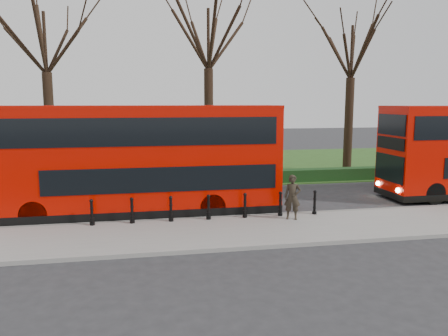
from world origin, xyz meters
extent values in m
plane|color=#28282B|center=(0.00, 0.00, 0.00)|extent=(120.00, 120.00, 0.00)
cube|color=gray|center=(0.00, -3.00, 0.07)|extent=(60.00, 4.00, 0.15)
cube|color=slate|center=(0.00, -1.00, 0.07)|extent=(60.00, 0.25, 0.16)
cube|color=#284717|center=(0.00, 15.00, 0.03)|extent=(60.00, 18.00, 0.06)
cube|color=black|center=(0.00, 6.80, 0.40)|extent=(60.00, 0.90, 0.80)
cube|color=yellow|center=(0.00, -0.70, 0.01)|extent=(60.00, 0.10, 0.01)
cube|color=yellow|center=(0.00, -0.50, 0.01)|extent=(60.00, 0.10, 0.01)
cylinder|color=black|center=(-8.00, 10.00, 3.38)|extent=(0.60, 0.60, 6.76)
cylinder|color=black|center=(2.00, 10.00, 3.56)|extent=(0.60, 0.60, 7.12)
cylinder|color=black|center=(12.00, 10.00, 3.32)|extent=(0.60, 0.60, 6.64)
cylinder|color=black|center=(-4.43, -1.35, 0.65)|extent=(0.15, 0.15, 1.00)
cylinder|color=black|center=(-2.88, -1.35, 0.65)|extent=(0.15, 0.15, 1.00)
cylinder|color=black|center=(-1.33, -1.35, 0.65)|extent=(0.15, 0.15, 1.00)
cylinder|color=black|center=(0.23, -1.35, 0.65)|extent=(0.15, 0.15, 1.00)
cylinder|color=black|center=(1.78, -1.35, 0.65)|extent=(0.15, 0.15, 1.00)
cylinder|color=black|center=(3.33, -1.35, 0.65)|extent=(0.15, 0.15, 1.00)
cylinder|color=black|center=(4.88, -1.35, 0.65)|extent=(0.15, 0.15, 1.00)
cube|color=#B60A00|center=(-2.46, 0.47, 2.60)|extent=(12.05, 2.74, 4.44)
cube|color=black|center=(-2.46, 0.47, 0.33)|extent=(12.07, 2.76, 0.33)
cube|color=black|center=(-1.59, -0.91, 1.81)|extent=(9.64, 0.04, 1.04)
cube|color=black|center=(-2.46, -0.91, 3.78)|extent=(11.39, 0.04, 1.15)
cylinder|color=black|center=(-6.74, -0.74, 0.55)|extent=(1.10, 0.33, 1.10)
cylinder|color=black|center=(-6.74, 1.67, 0.55)|extent=(1.10, 0.33, 1.10)
cylinder|color=black|center=(0.49, -0.74, 0.55)|extent=(1.10, 0.33, 1.10)
cylinder|color=black|center=(0.49, 1.67, 0.55)|extent=(1.10, 0.33, 1.10)
cube|color=black|center=(9.84, 1.08, 2.93)|extent=(0.06, 2.39, 0.60)
cylinder|color=black|center=(11.59, -0.11, 0.54)|extent=(1.09, 0.33, 1.09)
cylinder|color=black|center=(11.59, 2.27, 0.54)|extent=(1.09, 0.33, 1.09)
imported|color=#2A241A|center=(3.65, -1.96, 1.08)|extent=(0.79, 0.67, 1.85)
camera|label=1|loc=(-2.42, -18.75, 4.98)|focal=35.00mm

